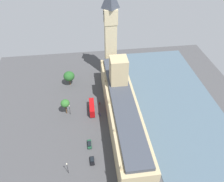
% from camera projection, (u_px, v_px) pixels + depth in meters
% --- Properties ---
extents(ground_plane, '(145.17, 145.17, 0.00)m').
position_uv_depth(ground_plane, '(118.00, 123.00, 112.79)').
color(ground_plane, '#424244').
extents(river_thames, '(42.56, 130.66, 0.25)m').
position_uv_depth(river_thames, '(184.00, 116.00, 116.17)').
color(river_thames, '#475B6B').
rests_on(river_thames, ground).
extents(parliament_building, '(13.78, 75.17, 28.51)m').
position_uv_depth(parliament_building, '(122.00, 108.00, 108.99)').
color(parliament_building, tan).
rests_on(parliament_building, ground).
extents(clock_tower, '(7.52, 7.52, 54.24)m').
position_uv_depth(clock_tower, '(110.00, 32.00, 128.24)').
color(clock_tower, '#CCBA8E').
rests_on(clock_tower, ground).
extents(double_decker_bus_far_end, '(2.77, 10.53, 4.75)m').
position_uv_depth(double_decker_bus_far_end, '(92.00, 108.00, 117.35)').
color(double_decker_bus_far_end, '#B20C0F').
rests_on(double_decker_bus_far_end, ground).
extents(car_dark_green_leading, '(1.82, 4.81, 1.74)m').
position_uv_depth(car_dark_green_leading, '(89.00, 144.00, 101.50)').
color(car_dark_green_leading, '#19472D').
rests_on(car_dark_green_leading, ground).
extents(car_black_corner, '(1.91, 4.06, 1.74)m').
position_uv_depth(car_black_corner, '(92.00, 160.00, 95.00)').
color(car_black_corner, black).
rests_on(car_black_corner, ground).
extents(pedestrian_under_trees, '(0.59, 0.48, 1.61)m').
position_uv_depth(pedestrian_under_trees, '(100.00, 103.00, 122.77)').
color(pedestrian_under_trees, maroon).
rests_on(pedestrian_under_trees, ground).
extents(pedestrian_near_tower, '(0.52, 0.62, 1.64)m').
position_uv_depth(pedestrian_near_tower, '(100.00, 114.00, 116.14)').
color(pedestrian_near_tower, navy).
rests_on(pedestrian_near_tower, ground).
extents(plane_tree_opposite_hall, '(4.51, 4.51, 8.83)m').
position_uv_depth(plane_tree_opposite_hall, '(65.00, 103.00, 113.57)').
color(plane_tree_opposite_hall, brown).
rests_on(plane_tree_opposite_hall, ground).
extents(plane_tree_midblock, '(6.45, 6.45, 8.91)m').
position_uv_depth(plane_tree_midblock, '(69.00, 76.00, 132.83)').
color(plane_tree_midblock, brown).
rests_on(plane_tree_midblock, ground).
extents(street_lamp_by_river_gate, '(0.56, 0.56, 6.09)m').
position_uv_depth(street_lamp_by_river_gate, '(69.00, 108.00, 114.65)').
color(street_lamp_by_river_gate, black).
rests_on(street_lamp_by_river_gate, ground).
extents(street_lamp_trailing, '(0.56, 0.56, 6.67)m').
position_uv_depth(street_lamp_trailing, '(67.00, 167.00, 88.61)').
color(street_lamp_trailing, black).
rests_on(street_lamp_trailing, ground).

